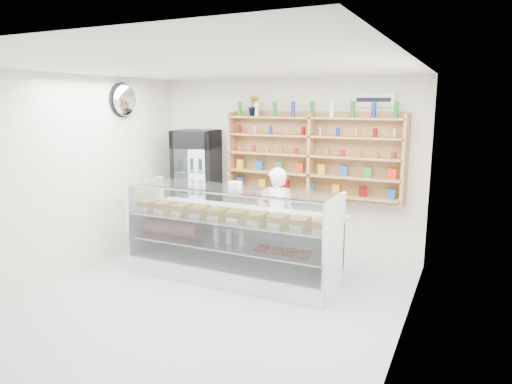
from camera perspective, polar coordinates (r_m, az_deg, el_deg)
The scene contains 8 objects.
room at distance 5.33m, azimuth -6.50°, elevation 0.15°, with size 5.00×5.00×5.00m.
display_counter at distance 6.39m, azimuth -3.07°, elevation -7.65°, with size 2.96×0.88×1.29m.
shop_worker at distance 6.71m, azimuth 2.58°, elevation -3.21°, with size 0.55×0.36×1.50m, color white.
drinks_cooler at distance 7.96m, azimuth -7.32°, elevation 0.67°, with size 0.82×0.80×1.95m.
wall_shelving at distance 7.19m, azimuth 6.90°, elevation 4.52°, with size 2.84×0.28×1.33m.
potted_plant at distance 7.53m, azimuth -0.31°, elevation 10.71°, with size 0.18×0.14×0.33m, color #1E6626.
security_mirror at distance 7.51m, azimuth -16.07°, elevation 11.00°, with size 0.15×0.50×0.50m, color silver.
wall_sign at distance 7.04m, azimuth 14.49°, elevation 11.10°, with size 0.62×0.03×0.20m, color white.
Camera 1 is at (2.80, -4.43, 2.40)m, focal length 32.00 mm.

